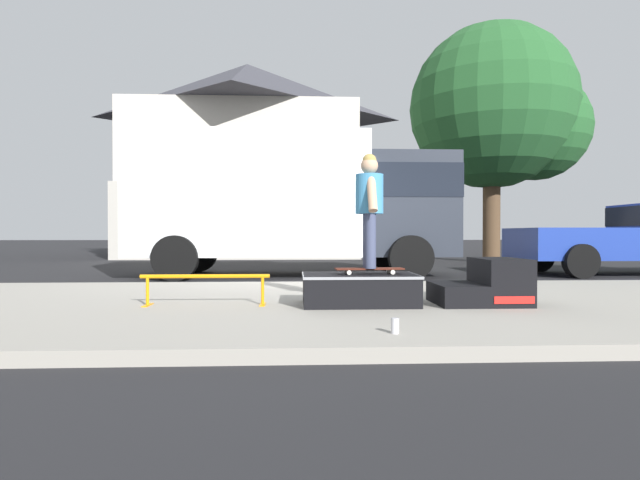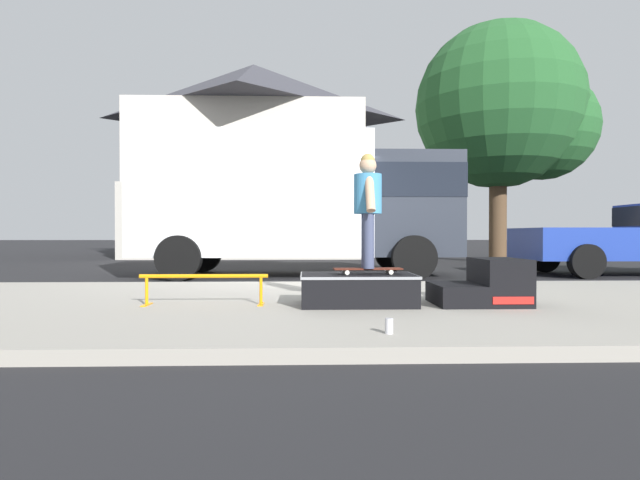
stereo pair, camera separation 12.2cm
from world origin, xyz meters
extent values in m
plane|color=black|center=(0.00, 0.00, 0.00)|extent=(140.00, 140.00, 0.00)
cube|color=gray|center=(0.00, -3.00, 0.06)|extent=(50.00, 5.00, 0.12)
cube|color=black|center=(0.34, -3.33, 0.29)|extent=(1.28, 0.76, 0.35)
cube|color=gray|center=(0.34, -3.33, 0.45)|extent=(1.30, 0.78, 0.03)
cube|color=black|center=(1.46, -3.33, 0.24)|extent=(0.50, 0.79, 0.24)
cube|color=black|center=(1.97, -3.33, 0.38)|extent=(0.50, 0.79, 0.52)
cube|color=red|center=(1.97, -3.73, 0.21)|extent=(0.44, 0.01, 0.08)
cylinder|color=orange|center=(-1.40, -3.30, 0.45)|extent=(1.45, 0.04, 0.04)
cylinder|color=orange|center=(-2.05, -3.30, 0.28)|extent=(0.04, 0.04, 0.33)
cube|color=orange|center=(-2.05, -3.30, 0.13)|extent=(0.06, 0.28, 0.01)
cylinder|color=orange|center=(-0.76, -3.30, 0.28)|extent=(0.04, 0.04, 0.33)
cube|color=orange|center=(-0.76, -3.30, 0.13)|extent=(0.06, 0.28, 0.01)
cube|color=#4C1E14|center=(0.46, -3.32, 0.53)|extent=(0.79, 0.25, 0.02)
cylinder|color=silver|center=(0.70, -3.21, 0.49)|extent=(0.05, 0.03, 0.05)
cylinder|color=silver|center=(0.71, -3.39, 0.49)|extent=(0.05, 0.03, 0.05)
cylinder|color=silver|center=(0.20, -3.24, 0.49)|extent=(0.05, 0.03, 0.05)
cylinder|color=silver|center=(0.21, -3.42, 0.49)|extent=(0.05, 0.03, 0.05)
cylinder|color=#3F4766|center=(0.46, -3.24, 0.85)|extent=(0.13, 0.13, 0.62)
cylinder|color=#3F4766|center=(0.46, -3.40, 0.85)|extent=(0.13, 0.13, 0.62)
cylinder|color=#3F8CBF|center=(0.46, -3.32, 1.38)|extent=(0.32, 0.32, 0.45)
cylinder|color=tan|center=(0.46, -3.12, 1.37)|extent=(0.10, 0.27, 0.43)
cylinder|color=tan|center=(0.46, -3.52, 1.37)|extent=(0.10, 0.27, 0.43)
sphere|color=tan|center=(0.46, -3.32, 1.70)|extent=(0.20, 0.20, 0.20)
sphere|color=tan|center=(0.46, -3.32, 1.76)|extent=(0.16, 0.16, 0.16)
cylinder|color=silver|center=(0.42, -5.01, 0.18)|extent=(0.07, 0.07, 0.12)
cylinder|color=silver|center=(0.42, -5.01, 0.24)|extent=(0.06, 0.06, 0.00)
cube|color=white|center=(-1.36, 2.20, 1.75)|extent=(5.00, 2.35, 2.60)
cube|color=#282D38|center=(2.09, 2.20, 1.55)|extent=(1.90, 2.16, 2.20)
cube|color=black|center=(2.09, 2.20, 2.03)|extent=(1.92, 2.19, 0.70)
cylinder|color=black|center=(1.94, 3.38, 0.45)|extent=(0.90, 0.28, 0.90)
cylinder|color=black|center=(1.94, 1.03, 0.45)|extent=(0.90, 0.28, 0.90)
cylinder|color=black|center=(-2.76, 3.38, 0.45)|extent=(0.90, 0.28, 0.90)
cylinder|color=black|center=(-2.76, 1.03, 0.45)|extent=(0.90, 0.28, 0.90)
cube|color=#1E3899|center=(5.94, 2.11, 0.71)|extent=(2.60, 1.85, 0.70)
cylinder|color=black|center=(5.55, 3.04, 0.36)|extent=(0.72, 0.24, 0.72)
cylinder|color=black|center=(5.55, 1.19, 0.36)|extent=(0.72, 0.24, 0.72)
cylinder|color=brown|center=(6.12, 7.47, 1.70)|extent=(0.56, 0.56, 3.39)
sphere|color=#235628|center=(6.12, 7.47, 5.14)|extent=(5.39, 5.39, 5.39)
sphere|color=#235628|center=(7.61, 7.47, 4.47)|extent=(3.50, 3.50, 3.50)
cube|color=beige|center=(-2.51, 13.37, 3.00)|extent=(9.00, 7.50, 6.00)
cube|color=#B2ADA3|center=(-2.51, 9.37, 1.40)|extent=(9.00, 0.50, 2.80)
pyramid|color=#38383F|center=(-2.51, 13.37, 7.20)|extent=(9.54, 7.95, 2.40)
camera|label=1|loc=(-0.38, -9.06, 0.92)|focal=28.42mm
camera|label=2|loc=(-0.26, -9.06, 0.92)|focal=28.42mm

